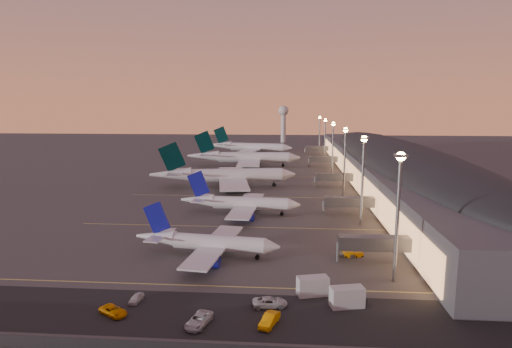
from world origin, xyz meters
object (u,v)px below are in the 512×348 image
Objects in this scene: airliner_wide_near at (224,176)px; airliner_wide_far at (250,147)px; baggage_tug_b at (347,255)px; baggage_tug_a at (357,255)px; service_van_a at (136,298)px; catering_truck_b at (349,297)px; airliner_wide_mid at (244,157)px; airliner_narrow_north at (240,203)px; service_van_b at (113,311)px; service_van_d at (269,320)px; catering_truck_a at (315,286)px; service_van_c at (199,320)px; radar_tower at (283,118)px; service_van_e at (270,302)px; airliner_narrow_south at (206,242)px.

airliner_wide_near is 1.03× the size of airliner_wide_far.
airliner_wide_far is 200.26m from baggage_tug_b.
service_van_a is at bearing -167.99° from baggage_tug_a.
airliner_wide_mid is at bearing 89.19° from catering_truck_b.
airliner_narrow_north is 0.64× the size of airliner_wide_near.
airliner_wide_near is at bearing 96.50° from service_van_a.
airliner_wide_far is at bearing 31.49° from service_van_b.
service_van_d is (12.46, -68.11, -2.68)m from airliner_narrow_north.
catering_truck_a is 0.99× the size of catering_truck_b.
catering_truck_b is at bearing -79.55° from airliner_wide_near.
service_van_b is (-2.34, -226.76, -4.14)m from airliner_wide_far.
catering_truck_b is (-5.17, -24.85, 1.23)m from baggage_tug_a.
service_van_b is at bearing -174.52° from service_van_c.
airliner_wide_mid is at bearing 116.56° from service_van_d.
baggage_tug_b is at bearing -22.15° from service_van_b.
radar_tower is at bearing 86.16° from airliner_wide_far.
service_van_e reaches higher than service_van_b.
baggage_tug_a is 0.87× the size of service_van_a.
service_van_b is (-10.24, -28.88, -2.46)m from airliner_narrow_south.
airliner_wide_far reaches higher than service_van_e.
airliner_narrow_south is at bearing -91.38° from airliner_narrow_north.
catering_truck_b is 1.11× the size of service_van_c.
airliner_wide_mid reaches higher than catering_truck_a.
radar_tower is at bearing 94.52° from airliner_narrow_south.
service_van_b is at bearing -102.24° from airliner_narrow_south.
airliner_narrow_south is 8.66× the size of baggage_tug_b.
airliner_wide_far reaches higher than service_van_a.
service_van_e is (23.64, -221.85, -4.03)m from airliner_wide_far.
catering_truck_b is at bearing -63.04° from airliner_narrow_north.
catering_truck_a is at bearing -66.48° from airliner_narrow_north.
airliner_wide_mid is 15.56× the size of baggage_tug_b.
catering_truck_a is 1.10× the size of service_van_e.
baggage_tug_b is (40.18, -196.13, -4.36)m from airliner_wide_far.
catering_truck_b is 1.70× the size of service_van_a.
airliner_narrow_north is 1.19× the size of radar_tower.
radar_tower is 288.29m from baggage_tug_b.
airliner_wide_far is 223.14m from service_van_e.
baggage_tug_a is (42.59, -78.42, -4.57)m from airliner_wide_near.
radar_tower is 319.54m from service_van_d.
baggage_tug_a is (34.59, 2.00, -2.77)m from airliner_narrow_south.
service_van_d reaches higher than baggage_tug_b.
airliner_narrow_north is 6.33× the size of service_van_c.
airliner_wide_mid is 58.52m from airliner_wide_far.
service_van_a is (-2.27, -163.33, -4.47)m from airliner_wide_mid.
airliner_wide_mid is 9.26× the size of catering_truck_b.
airliner_narrow_south is 10.12× the size of baggage_tug_a.
service_van_c is (4.73, -31.07, -2.36)m from airliner_narrow_south.
baggage_tug_b is at bearing 63.77° from service_van_c.
catering_truck_a is at bearing -65.77° from service_van_e.
airliner_wide_mid is (-9.33, 101.47, 1.58)m from airliner_narrow_north.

